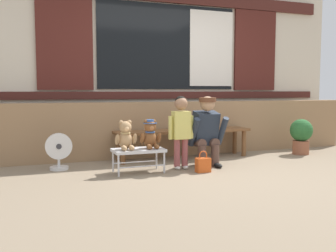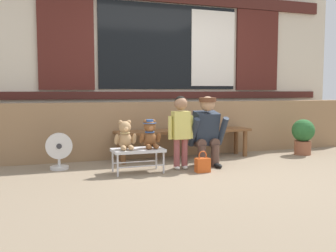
{
  "view_description": "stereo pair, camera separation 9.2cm",
  "coord_description": "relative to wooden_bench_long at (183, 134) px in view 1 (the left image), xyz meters",
  "views": [
    {
      "loc": [
        -2.29,
        -4.28,
        1.03
      ],
      "look_at": [
        -0.48,
        0.57,
        0.55
      ],
      "focal_mm": 41.24,
      "sensor_mm": 36.0,
      "label": 1
    },
    {
      "loc": [
        -2.2,
        -4.31,
        1.03
      ],
      "look_at": [
        -0.48,
        0.57,
        0.55
      ],
      "focal_mm": 41.24,
      "sensor_mm": 36.0,
      "label": 2
    }
  ],
  "objects": [
    {
      "name": "potted_plant",
      "position": [
        1.93,
        -0.3,
        -0.05
      ],
      "size": [
        0.36,
        0.36,
        0.57
      ],
      "color": "brown",
      "rests_on": "ground"
    },
    {
      "name": "ground_plane",
      "position": [
        0.05,
        -1.06,
        -0.37
      ],
      "size": [
        60.0,
        60.0,
        0.0
      ],
      "primitive_type": "plane",
      "color": "#84725B"
    },
    {
      "name": "shop_facade",
      "position": [
        0.05,
        0.88,
        1.4
      ],
      "size": [
        6.4,
        0.26,
        3.54
      ],
      "color": "beige",
      "rests_on": "ground"
    },
    {
      "name": "brick_low_wall",
      "position": [
        0.05,
        0.37,
        0.05
      ],
      "size": [
        6.28,
        0.25,
        0.85
      ],
      "primitive_type": "cube",
      "color": "#997551",
      "rests_on": "ground"
    },
    {
      "name": "wooden_bench_long",
      "position": [
        0.0,
        0.0,
        0.0
      ],
      "size": [
        2.1,
        0.4,
        0.44
      ],
      "color": "brown",
      "rests_on": "ground"
    },
    {
      "name": "child_standing",
      "position": [
        -0.34,
        -0.73,
        0.22
      ],
      "size": [
        0.35,
        0.18,
        0.96
      ],
      "color": "#994C4C",
      "rests_on": "ground"
    },
    {
      "name": "floor_fan",
      "position": [
        -1.84,
        -0.21,
        -0.13
      ],
      "size": [
        0.34,
        0.24,
        0.48
      ],
      "color": "silver",
      "rests_on": "ground"
    },
    {
      "name": "adult_crouching",
      "position": [
        0.07,
        -0.65,
        0.11
      ],
      "size": [
        0.5,
        0.49,
        0.95
      ],
      "color": "brown",
      "rests_on": "ground"
    },
    {
      "name": "teddy_bear_plain",
      "position": [
        -1.08,
        -0.74,
        0.09
      ],
      "size": [
        0.28,
        0.26,
        0.36
      ],
      "color": "tan",
      "rests_on": "small_display_bench"
    },
    {
      "name": "handbag_on_ground",
      "position": [
        -0.15,
        -1.0,
        -0.28
      ],
      "size": [
        0.18,
        0.11,
        0.27
      ],
      "color": "#DB561E",
      "rests_on": "ground"
    },
    {
      "name": "teddy_bear_with_hat",
      "position": [
        -0.76,
        -0.73,
        0.1
      ],
      "size": [
        0.28,
        0.27,
        0.36
      ],
      "color": "brown",
      "rests_on": "small_display_bench"
    },
    {
      "name": "small_display_bench",
      "position": [
        -0.92,
        -0.74,
        -0.11
      ],
      "size": [
        0.64,
        0.36,
        0.3
      ],
      "color": "silver",
      "rests_on": "ground"
    }
  ]
}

